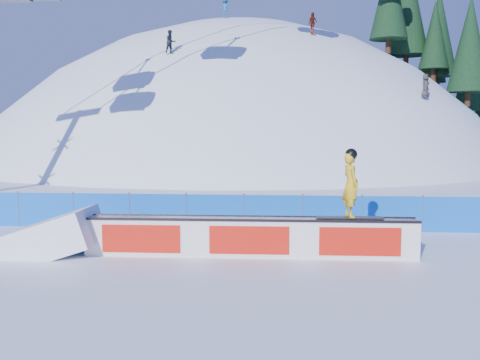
{
  "coord_description": "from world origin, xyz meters",
  "views": [
    {
      "loc": [
        4.23,
        -13.57,
        3.52
      ],
      "look_at": [
        3.04,
        2.25,
        1.94
      ],
      "focal_mm": 40.0,
      "sensor_mm": 36.0,
      "label": 1
    }
  ],
  "objects": [
    {
      "name": "snow_ramp",
      "position": [
        -2.21,
        0.64,
        0.0
      ],
      "size": [
        2.9,
        1.83,
        1.8
      ],
      "primitive_type": null,
      "rotation": [
        0.0,
        -0.31,
        0.01
      ],
      "color": "white",
      "rests_on": "ground"
    },
    {
      "name": "distant_skiers",
      "position": [
        3.31,
        29.54,
        10.81
      ],
      "size": [
        19.18,
        11.29,
        9.28
      ],
      "color": "black",
      "rests_on": "ground"
    },
    {
      "name": "snow_hill",
      "position": [
        0.0,
        42.0,
        -18.0
      ],
      "size": [
        64.0,
        64.0,
        64.0
      ],
      "color": "white",
      "rests_on": "ground"
    },
    {
      "name": "snowboarder",
      "position": [
        6.11,
        0.74,
        2.0
      ],
      "size": [
        1.8,
        0.73,
        1.87
      ],
      "rotation": [
        0.0,
        0.0,
        1.87
      ],
      "color": "black",
      "rests_on": "rail_box"
    },
    {
      "name": "safety_fence",
      "position": [
        0.0,
        4.5,
        0.6
      ],
      "size": [
        22.05,
        0.05,
        1.3
      ],
      "color": "blue",
      "rests_on": "ground"
    },
    {
      "name": "ground",
      "position": [
        0.0,
        0.0,
        0.0
      ],
      "size": [
        160.0,
        160.0,
        0.0
      ],
      "primitive_type": "plane",
      "color": "white",
      "rests_on": "ground"
    },
    {
      "name": "rail_box",
      "position": [
        3.42,
        0.71,
        0.53
      ],
      "size": [
        9.01,
        0.74,
        1.08
      ],
      "rotation": [
        0.0,
        0.0,
        0.01
      ],
      "color": "silver",
      "rests_on": "ground"
    }
  ]
}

